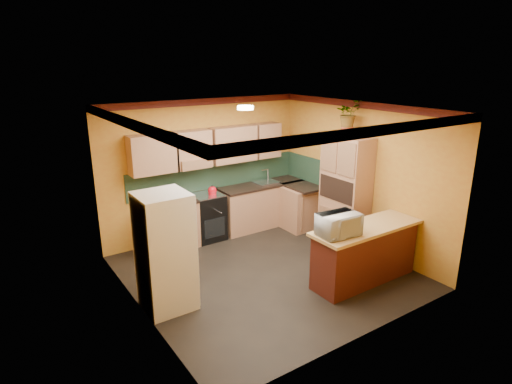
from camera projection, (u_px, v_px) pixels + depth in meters
The scene contains 15 objects.
room_shell at pixel (258, 146), 6.75m from camera, with size 4.24×4.24×2.72m.
base_cabinets_back at pixel (235, 211), 8.69m from camera, with size 3.65×0.60×0.88m, color tan.
countertop_back at pixel (234, 190), 8.56m from camera, with size 3.65×0.62×0.04m, color black.
stove at pixel (207, 217), 8.36m from camera, with size 0.58×0.58×0.91m, color black.
kettle at pixel (212, 190), 8.21m from camera, with size 0.17×0.17×0.18m, color red, non-canonical shape.
sink at pixel (266, 182), 8.96m from camera, with size 0.48×0.40×0.03m, color silver.
base_cabinets_right at pixel (303, 208), 8.92m from camera, with size 0.60×0.80×0.88m, color tan.
countertop_right at pixel (304, 186), 8.79m from camera, with size 0.62×0.80×0.04m, color black.
fridge at pixel (165, 252), 5.91m from camera, with size 0.68×0.66×1.70m, color silver.
pantry at pixel (345, 192), 7.89m from camera, with size 0.48×0.90×2.10m, color tan.
fern_pot at pixel (347, 131), 7.59m from camera, with size 0.22×0.22×0.16m, color #973B24.
fern at pixel (348, 113), 7.50m from camera, with size 0.43×0.37×0.47m, color tan.
breakfast_bar at pixel (365, 255), 6.76m from camera, with size 1.80×0.55×0.88m, color #541B13.
bar_top at pixel (367, 228), 6.62m from camera, with size 1.90×0.65×0.05m, color tan.
microwave at pixel (339, 224), 6.23m from camera, with size 0.60×0.40×0.33m, color silver.
Camera 1 is at (-3.73, -5.23, 3.39)m, focal length 30.00 mm.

